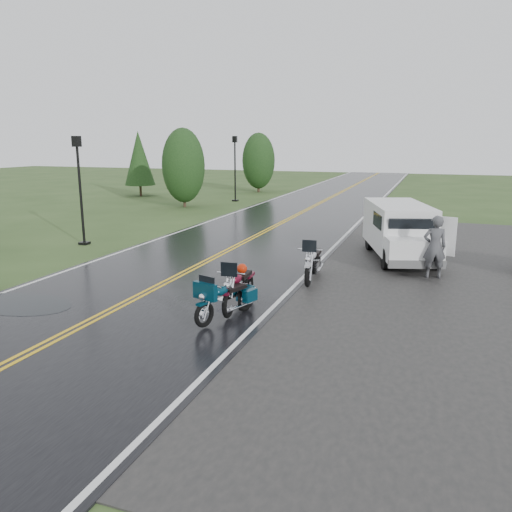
{
  "coord_description": "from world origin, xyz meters",
  "views": [
    {
      "loc": [
        7.54,
        -11.2,
        4.23
      ],
      "look_at": [
        2.8,
        2.0,
        1.0
      ],
      "focal_mm": 35.0,
      "sensor_mm": 36.0,
      "label": 1
    }
  ],
  "objects_px": {
    "motorcycle_teal": "(204,305)",
    "van_white": "(387,240)",
    "person_at_van": "(435,248)",
    "lamp_post_near_left": "(80,191)",
    "motorcycle_red": "(228,294)",
    "motorcycle_silver": "(308,266)",
    "lamp_post_far_left": "(235,169)"
  },
  "relations": [
    {
      "from": "motorcycle_teal",
      "to": "van_white",
      "type": "height_order",
      "value": "van_white"
    },
    {
      "from": "van_white",
      "to": "person_at_van",
      "type": "relative_size",
      "value": 2.64
    },
    {
      "from": "lamp_post_near_left",
      "to": "motorcycle_red",
      "type": "bearing_deg",
      "value": -34.54
    },
    {
      "from": "motorcycle_red",
      "to": "motorcycle_silver",
      "type": "relative_size",
      "value": 0.98
    },
    {
      "from": "lamp_post_near_left",
      "to": "person_at_van",
      "type": "bearing_deg",
      "value": -2.95
    },
    {
      "from": "van_white",
      "to": "person_at_van",
      "type": "distance_m",
      "value": 1.59
    },
    {
      "from": "motorcycle_red",
      "to": "person_at_van",
      "type": "bearing_deg",
      "value": 46.98
    },
    {
      "from": "van_white",
      "to": "motorcycle_red",
      "type": "bearing_deg",
      "value": -133.61
    },
    {
      "from": "motorcycle_red",
      "to": "motorcycle_teal",
      "type": "bearing_deg",
      "value": -113.27
    },
    {
      "from": "motorcycle_teal",
      "to": "lamp_post_near_left",
      "type": "xyz_separation_m",
      "value": [
        -8.98,
        7.13,
        1.65
      ]
    },
    {
      "from": "motorcycle_teal",
      "to": "lamp_post_near_left",
      "type": "bearing_deg",
      "value": 159.34
    },
    {
      "from": "motorcycle_red",
      "to": "motorcycle_silver",
      "type": "xyz_separation_m",
      "value": [
        1.18,
        3.21,
        0.01
      ]
    },
    {
      "from": "van_white",
      "to": "lamp_post_near_left",
      "type": "height_order",
      "value": "lamp_post_near_left"
    },
    {
      "from": "motorcycle_silver",
      "to": "van_white",
      "type": "xyz_separation_m",
      "value": [
        1.94,
        3.0,
        0.34
      ]
    },
    {
      "from": "lamp_post_far_left",
      "to": "van_white",
      "type": "bearing_deg",
      "value": -53.82
    },
    {
      "from": "motorcycle_teal",
      "to": "motorcycle_silver",
      "type": "height_order",
      "value": "motorcycle_silver"
    },
    {
      "from": "motorcycle_teal",
      "to": "person_at_van",
      "type": "distance_m",
      "value": 8.07
    },
    {
      "from": "motorcycle_silver",
      "to": "person_at_van",
      "type": "bearing_deg",
      "value": 31.51
    },
    {
      "from": "motorcycle_silver",
      "to": "lamp_post_near_left",
      "type": "distance_m",
      "value": 11.01
    },
    {
      "from": "motorcycle_teal",
      "to": "motorcycle_silver",
      "type": "bearing_deg",
      "value": 87.81
    },
    {
      "from": "van_white",
      "to": "person_at_van",
      "type": "xyz_separation_m",
      "value": [
        1.49,
        -0.56,
        -0.03
      ]
    },
    {
      "from": "lamp_post_near_left",
      "to": "lamp_post_far_left",
      "type": "height_order",
      "value": "lamp_post_far_left"
    },
    {
      "from": "motorcycle_teal",
      "to": "van_white",
      "type": "distance_m",
      "value": 7.77
    },
    {
      "from": "motorcycle_silver",
      "to": "van_white",
      "type": "relative_size",
      "value": 0.44
    },
    {
      "from": "motorcycle_red",
      "to": "van_white",
      "type": "height_order",
      "value": "van_white"
    },
    {
      "from": "person_at_van",
      "to": "lamp_post_far_left",
      "type": "xyz_separation_m",
      "value": [
        -13.74,
        17.31,
        1.34
      ]
    },
    {
      "from": "motorcycle_teal",
      "to": "motorcycle_silver",
      "type": "distance_m",
      "value": 4.24
    },
    {
      "from": "motorcycle_red",
      "to": "motorcycle_teal",
      "type": "xyz_separation_m",
      "value": [
        -0.27,
        -0.77,
        -0.07
      ]
    },
    {
      "from": "motorcycle_teal",
      "to": "lamp_post_near_left",
      "type": "height_order",
      "value": "lamp_post_near_left"
    },
    {
      "from": "motorcycle_silver",
      "to": "lamp_post_far_left",
      "type": "height_order",
      "value": "lamp_post_far_left"
    },
    {
      "from": "motorcycle_red",
      "to": "person_at_van",
      "type": "height_order",
      "value": "person_at_van"
    },
    {
      "from": "person_at_van",
      "to": "lamp_post_far_left",
      "type": "bearing_deg",
      "value": -66.6
    }
  ]
}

